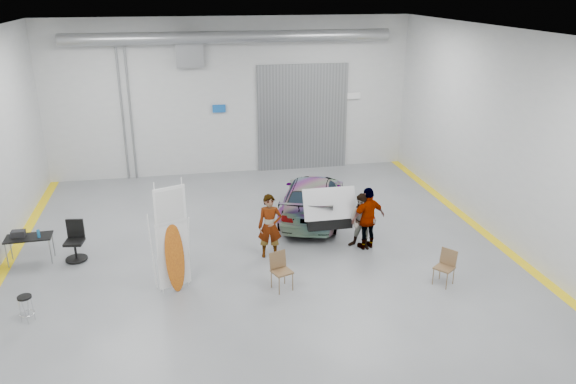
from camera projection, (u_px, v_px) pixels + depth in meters
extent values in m
plane|color=slate|center=(265.00, 262.00, 15.26)|extent=(16.00, 16.00, 0.00)
cube|color=#B5B7BA|center=(514.00, 142.00, 15.47)|extent=(0.02, 16.00, 6.00)
cube|color=#B5B7BA|center=(231.00, 97.00, 21.57)|extent=(14.00, 0.02, 6.00)
cube|color=#B5B7BA|center=(362.00, 342.00, 6.85)|extent=(14.00, 0.02, 6.00)
cube|color=white|center=(261.00, 34.00, 13.16)|extent=(14.00, 16.00, 0.02)
cube|color=gray|center=(303.00, 118.00, 22.31)|extent=(3.60, 0.12, 4.20)
cube|color=gray|center=(189.00, 51.00, 20.59)|extent=(1.00, 0.50, 1.20)
cylinder|color=gray|center=(231.00, 37.00, 20.21)|extent=(11.90, 0.44, 0.44)
cube|color=#1453A7|center=(219.00, 109.00, 21.54)|extent=(0.50, 0.04, 0.30)
cube|color=white|center=(352.00, 96.00, 22.39)|extent=(0.70, 0.04, 0.25)
cylinder|color=gray|center=(131.00, 115.00, 20.98)|extent=(0.08, 0.08, 5.00)
cylinder|color=gray|center=(122.00, 115.00, 20.93)|extent=(0.08, 0.08, 5.00)
cube|color=yellow|center=(495.00, 241.00, 16.49)|extent=(0.30, 16.00, 0.01)
imported|color=silver|center=(312.00, 197.00, 18.05)|extent=(3.21, 4.88, 1.31)
imported|color=#8A664B|center=(270.00, 226.00, 15.28)|extent=(0.71, 0.52, 1.81)
imported|color=slate|center=(363.00, 222.00, 15.78)|extent=(1.01, 0.98, 1.65)
imported|color=brown|center=(368.00, 218.00, 15.78)|extent=(1.14, 0.71, 1.83)
cube|color=white|center=(171.00, 255.00, 13.56)|extent=(0.77, 0.32, 1.72)
ellipsoid|color=orange|center=(171.00, 258.00, 13.50)|extent=(0.53, 0.38, 1.81)
cube|color=white|center=(167.00, 206.00, 13.09)|extent=(0.74, 0.31, 0.91)
cylinder|color=white|center=(155.00, 238.00, 13.33)|extent=(0.02, 0.02, 2.87)
cylinder|color=white|center=(183.00, 236.00, 13.45)|extent=(0.02, 0.02, 2.87)
cube|color=brown|center=(282.00, 272.00, 13.75)|extent=(0.57, 0.56, 0.04)
cube|color=brown|center=(280.00, 259.00, 13.85)|extent=(0.45, 0.24, 0.43)
cube|color=brown|center=(444.00, 268.00, 13.97)|extent=(0.59, 0.59, 0.04)
cube|color=brown|center=(442.00, 256.00, 14.07)|extent=(0.33, 0.39, 0.41)
cylinder|color=black|center=(24.00, 297.00, 12.38)|extent=(0.31, 0.31, 0.05)
torus|color=silver|center=(27.00, 313.00, 12.52)|extent=(0.33, 0.33, 0.02)
cylinder|color=gray|center=(7.00, 256.00, 14.83)|extent=(0.03, 0.03, 0.71)
cylinder|color=gray|center=(50.00, 252.00, 15.02)|extent=(0.03, 0.03, 0.71)
cylinder|color=gray|center=(11.00, 248.00, 15.28)|extent=(0.03, 0.03, 0.71)
cylinder|color=gray|center=(54.00, 244.00, 15.48)|extent=(0.03, 0.03, 0.71)
cube|color=black|center=(28.00, 237.00, 15.02)|extent=(1.21, 0.64, 0.04)
cylinder|color=#1A639E|center=(39.00, 234.00, 14.94)|extent=(0.08, 0.08, 0.22)
cube|color=black|center=(18.00, 234.00, 14.98)|extent=(0.35, 0.22, 0.18)
cylinder|color=black|center=(77.00, 259.00, 15.35)|extent=(0.59, 0.59, 0.04)
cylinder|color=black|center=(75.00, 250.00, 15.26)|extent=(0.06, 0.06, 0.50)
cube|color=black|center=(74.00, 242.00, 15.17)|extent=(0.54, 0.54, 0.07)
cube|color=black|center=(74.00, 228.00, 15.28)|extent=(0.47, 0.13, 0.52)
cube|color=silver|center=(329.00, 200.00, 15.96)|extent=(1.53, 0.93, 0.04)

